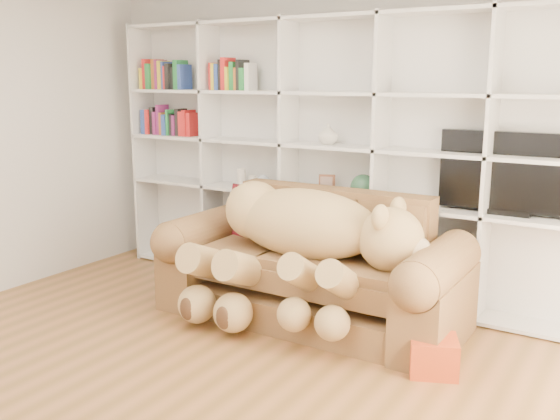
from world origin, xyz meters
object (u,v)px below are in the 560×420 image
Objects in this scene: tv at (511,174)px; sofa at (313,272)px; gift_box at (433,355)px; teddy_bear at (300,239)px.

sofa is at bearing -151.17° from tv.
sofa is 7.88× the size of gift_box.
tv reaches higher than gift_box.
teddy_bear reaches higher than sofa.
teddy_bear reaches higher than gift_box.
tv is at bearing 43.59° from teddy_bear.
gift_box is at bearing -20.65° from sofa.
gift_box is (1.13, -0.23, -0.57)m from teddy_bear.
sofa is 0.38m from teddy_bear.
sofa is 1.68m from tv.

